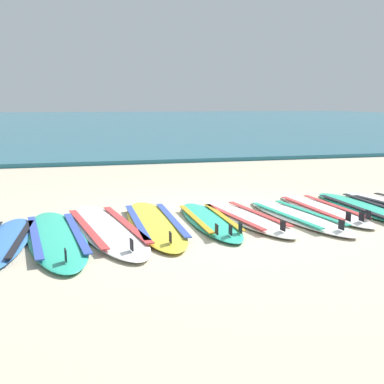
# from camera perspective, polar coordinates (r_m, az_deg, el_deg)

# --- Properties ---
(ground_plane) EXTENTS (80.00, 80.00, 0.00)m
(ground_plane) POSITION_cam_1_polar(r_m,az_deg,el_deg) (5.74, 3.00, -3.62)
(ground_plane) COLOR #C1B599
(sea) EXTENTS (80.00, 60.00, 0.10)m
(sea) POSITION_cam_1_polar(r_m,az_deg,el_deg) (40.92, -11.48, 8.89)
(sea) COLOR #23667A
(sea) RESTS_ON ground
(surfboard_1) EXTENTS (0.59, 1.99, 0.18)m
(surfboard_1) POSITION_cam_1_polar(r_m,az_deg,el_deg) (5.16, -22.45, -5.75)
(surfboard_1) COLOR #3875CC
(surfboard_1) RESTS_ON ground
(surfboard_2) EXTENTS (0.92, 2.45, 0.18)m
(surfboard_2) POSITION_cam_1_polar(r_m,az_deg,el_deg) (5.16, -16.57, -5.36)
(surfboard_2) COLOR #2DB793
(surfboard_2) RESTS_ON ground
(surfboard_3) EXTENTS (1.10, 2.59, 0.18)m
(surfboard_3) POSITION_cam_1_polar(r_m,az_deg,el_deg) (5.36, -10.61, -4.46)
(surfboard_3) COLOR white
(surfboard_3) RESTS_ON ground
(surfboard_4) EXTENTS (0.63, 2.37, 0.18)m
(surfboard_4) POSITION_cam_1_polar(r_m,az_deg,el_deg) (5.52, -4.70, -3.85)
(surfboard_4) COLOR yellow
(surfboard_4) RESTS_ON ground
(surfboard_5) EXTENTS (0.54, 1.98, 0.18)m
(surfboard_5) POSITION_cam_1_polar(r_m,az_deg,el_deg) (5.62, 2.17, -3.54)
(surfboard_5) COLOR #2DB793
(surfboard_5) RESTS_ON ground
(surfboard_6) EXTENTS (0.87, 2.08, 0.18)m
(surfboard_6) POSITION_cam_1_polar(r_m,az_deg,el_deg) (5.79, 6.69, -3.17)
(surfboard_6) COLOR silver
(surfboard_6) RESTS_ON ground
(surfboard_7) EXTENTS (0.87, 2.14, 0.18)m
(surfboard_7) POSITION_cam_1_polar(r_m,az_deg,el_deg) (5.97, 12.94, -2.95)
(surfboard_7) COLOR white
(surfboard_7) RESTS_ON ground
(surfboard_8) EXTENTS (0.67, 2.09, 0.18)m
(surfboard_8) POSITION_cam_1_polar(r_m,az_deg,el_deg) (6.44, 15.94, -2.08)
(surfboard_8) COLOR white
(surfboard_8) RESTS_ON ground
(surfboard_9) EXTENTS (0.62, 2.17, 0.18)m
(surfboard_9) POSITION_cam_1_polar(r_m,az_deg,el_deg) (6.70, 20.69, -1.87)
(surfboard_9) COLOR #2DB793
(surfboard_9) RESTS_ON ground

